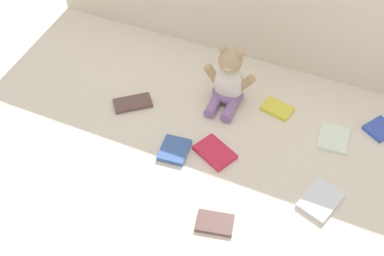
% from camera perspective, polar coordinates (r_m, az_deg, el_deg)
% --- Properties ---
extents(ground_plane, '(3.20, 3.20, 0.00)m').
position_cam_1_polar(ground_plane, '(1.64, 1.03, 0.20)').
color(ground_plane, silver).
extents(teddy_bear, '(0.19, 0.17, 0.23)m').
position_cam_1_polar(teddy_bear, '(1.67, 4.43, 5.53)').
color(teddy_bear, white).
rests_on(teddy_bear, ground_plane).
extents(book_case_0, '(0.15, 0.14, 0.01)m').
position_cam_1_polar(book_case_0, '(1.71, -7.26, 2.91)').
color(book_case_0, brown).
rests_on(book_case_0, ground_plane).
extents(book_case_1, '(0.12, 0.09, 0.01)m').
position_cam_1_polar(book_case_1, '(1.40, 2.78, -11.39)').
color(book_case_1, brown).
rests_on(book_case_1, ground_plane).
extents(book_case_2, '(0.15, 0.13, 0.02)m').
position_cam_1_polar(book_case_2, '(1.55, 2.79, -2.95)').
color(book_case_2, '#D22545').
rests_on(book_case_2, ground_plane).
extents(book_case_3, '(0.11, 0.12, 0.01)m').
position_cam_1_polar(book_case_3, '(1.66, 16.75, -1.21)').
color(book_case_3, white).
rests_on(book_case_3, ground_plane).
extents(book_case_4, '(0.12, 0.12, 0.01)m').
position_cam_1_polar(book_case_4, '(1.74, 21.81, -0.11)').
color(book_case_4, blue).
rests_on(book_case_4, ground_plane).
extents(book_case_5, '(0.10, 0.12, 0.02)m').
position_cam_1_polar(book_case_5, '(1.56, -2.13, -2.67)').
color(book_case_5, '#3B5EA6').
rests_on(book_case_5, ground_plane).
extents(book_case_6, '(0.12, 0.09, 0.01)m').
position_cam_1_polar(book_case_6, '(1.71, 10.26, 2.31)').
color(book_case_6, yellow).
rests_on(book_case_6, ground_plane).
extents(book_case_7, '(0.13, 0.15, 0.01)m').
position_cam_1_polar(book_case_7, '(1.49, 15.31, -8.45)').
color(book_case_7, white).
rests_on(book_case_7, ground_plane).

